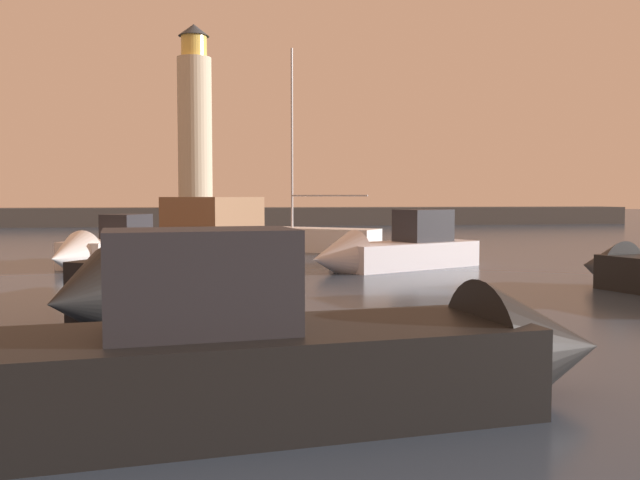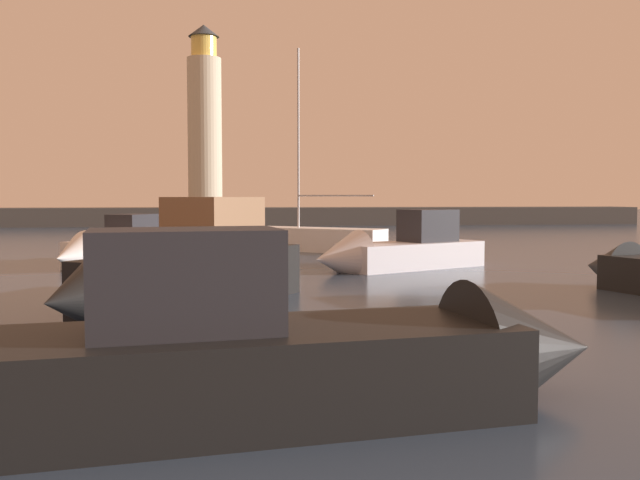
# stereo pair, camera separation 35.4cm
# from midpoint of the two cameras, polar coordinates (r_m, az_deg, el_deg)

# --- Properties ---
(ground_plane) EXTENTS (220.00, 220.00, 0.00)m
(ground_plane) POSITION_cam_midpoint_polar(r_m,az_deg,el_deg) (35.84, -2.06, -1.02)
(ground_plane) COLOR #2D3D51
(breakwater) EXTENTS (77.39, 4.63, 1.78)m
(breakwater) POSITION_cam_midpoint_polar(r_m,az_deg,el_deg) (69.19, -4.67, 1.94)
(breakwater) COLOR #423F3D
(breakwater) RESTS_ON ground_plane
(lighthouse) EXTENTS (3.31, 3.31, 17.73)m
(lighthouse) POSITION_cam_midpoint_polar(r_m,az_deg,el_deg) (69.50, -9.33, 9.58)
(lighthouse) COLOR beige
(lighthouse) RESTS_ON breakwater
(motorboat_0) EXTENTS (7.84, 5.36, 2.83)m
(motorboat_0) POSITION_cam_midpoint_polar(r_m,az_deg,el_deg) (27.51, 6.26, -0.93)
(motorboat_0) COLOR silver
(motorboat_0) RESTS_ON ground_plane
(motorboat_1) EXTENTS (6.58, 8.54, 3.14)m
(motorboat_1) POSITION_cam_midpoint_polar(r_m,az_deg,el_deg) (17.67, -10.97, -2.68)
(motorboat_1) COLOR black
(motorboat_1) RESTS_ON ground_plane
(motorboat_4) EXTENTS (4.77, 6.98, 2.49)m
(motorboat_4) POSITION_cam_midpoint_polar(r_m,az_deg,el_deg) (29.73, -16.62, -0.75)
(motorboat_4) COLOR white
(motorboat_4) RESTS_ON ground_plane
(motorboat_5) EXTENTS (8.89, 3.34, 2.90)m
(motorboat_5) POSITION_cam_midpoint_polar(r_m,az_deg,el_deg) (9.31, 1.59, -9.53)
(motorboat_5) COLOR black
(motorboat_5) RESTS_ON ground_plane
(sailboat_moored) EXTENTS (7.60, 6.32, 10.69)m
(sailboat_moored) POSITION_cam_midpoint_polar(r_m,az_deg,el_deg) (36.69, -0.43, 0.12)
(sailboat_moored) COLOR white
(sailboat_moored) RESTS_ON ground_plane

